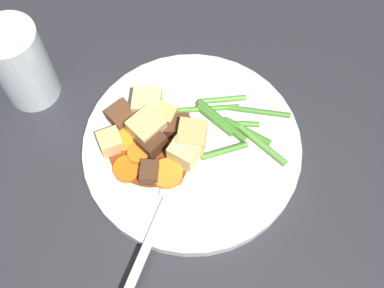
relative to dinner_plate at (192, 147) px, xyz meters
name	(u,v)px	position (x,y,z in m)	size (l,w,h in m)	color
ground_plane	(192,150)	(0.00, 0.00, -0.01)	(3.00, 3.00, 0.00)	#2D2D33
dinner_plate	(192,147)	(0.00, 0.00, 0.00)	(0.26, 0.26, 0.02)	white
stew_sauce	(154,143)	(0.04, -0.01, 0.01)	(0.11, 0.11, 0.00)	brown
carrot_slice_0	(138,155)	(0.06, 0.01, 0.02)	(0.02, 0.02, 0.01)	orange
carrot_slice_1	(167,174)	(0.03, 0.04, 0.01)	(0.04, 0.04, 0.01)	orange
carrot_slice_2	(126,140)	(0.08, -0.01, 0.01)	(0.03, 0.03, 0.01)	orange
carrot_slice_3	(127,169)	(0.08, 0.02, 0.01)	(0.03, 0.03, 0.01)	orange
carrot_slice_4	(135,118)	(0.06, -0.04, 0.01)	(0.03, 0.03, 0.01)	orange
carrot_slice_5	(183,141)	(0.01, 0.00, 0.01)	(0.02, 0.02, 0.01)	orange
potato_chunk_0	(147,129)	(0.05, -0.02, 0.02)	(0.04, 0.03, 0.03)	#E5CC7A
potato_chunk_1	(164,115)	(0.03, -0.04, 0.02)	(0.02, 0.03, 0.02)	#DBBC6B
potato_chunk_2	(185,152)	(0.01, 0.02, 0.02)	(0.03, 0.03, 0.03)	#EAD68C
potato_chunk_3	(110,142)	(0.09, -0.01, 0.02)	(0.02, 0.03, 0.03)	#E5CC7A
potato_chunk_4	(147,103)	(0.05, -0.05, 0.02)	(0.03, 0.03, 0.03)	#EAD68C
potato_chunk_5	(195,137)	(0.00, 0.00, 0.03)	(0.03, 0.03, 0.03)	#DBBC6B
meat_chunk_0	(122,116)	(0.08, -0.04, 0.02)	(0.03, 0.03, 0.02)	brown
meat_chunk_1	(152,141)	(0.05, 0.00, 0.02)	(0.02, 0.03, 0.03)	#4C2B19
meat_chunk_2	(150,173)	(0.05, 0.03, 0.02)	(0.02, 0.02, 0.02)	#56331E
meat_chunk_3	(177,126)	(0.02, -0.02, 0.02)	(0.03, 0.02, 0.02)	#56331E
green_bean_0	(215,120)	(-0.03, -0.03, 0.01)	(0.01, 0.01, 0.06)	#4C8E33
green_bean_1	(258,111)	(-0.08, -0.03, 0.01)	(0.01, 0.01, 0.08)	#4C8E33
green_bean_2	(237,123)	(-0.06, -0.02, 0.01)	(0.01, 0.01, 0.05)	#599E38
green_bean_3	(262,145)	(-0.08, 0.01, 0.01)	(0.01, 0.01, 0.07)	#66AD42
green_bean_4	(224,151)	(-0.04, 0.02, 0.01)	(0.01, 0.01, 0.06)	#4C8E33
green_bean_5	(221,120)	(-0.04, -0.02, 0.01)	(0.01, 0.01, 0.07)	#4C8E33
green_bean_6	(223,100)	(-0.05, -0.05, 0.01)	(0.01, 0.01, 0.06)	#66AD42
green_bean_7	(205,109)	(-0.02, -0.04, 0.01)	(0.01, 0.01, 0.08)	#599E38
green_bean_8	(248,131)	(-0.07, -0.01, 0.01)	(0.01, 0.01, 0.06)	#4C8E33
fork	(160,216)	(0.05, 0.08, 0.01)	(0.10, 0.16, 0.00)	silver
water_glass	(21,64)	(0.19, -0.11, 0.05)	(0.07, 0.07, 0.11)	silver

